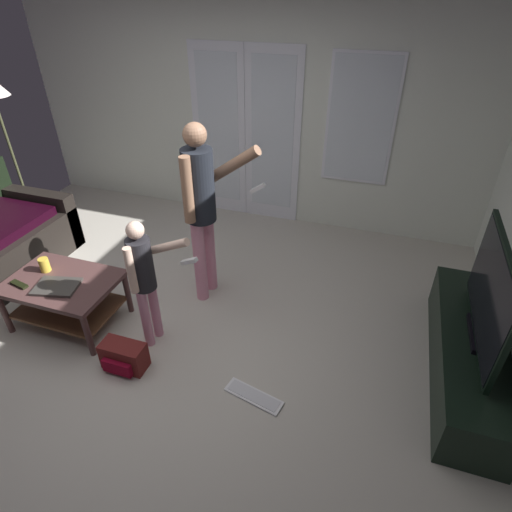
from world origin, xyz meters
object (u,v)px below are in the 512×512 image
object	(u,v)px
person_adult	(202,201)
tv_remote_black	(19,284)
tv_stand	(467,354)
coffee_table	(64,292)
person_child	(144,274)
backpack	(124,356)
loose_keyboard	(254,396)
laptop_closed	(57,287)
cup_near_edge	(44,265)
flat_screen_tv	(490,295)

from	to	relation	value
person_adult	tv_remote_black	bearing A→B (deg)	-143.85
tv_remote_black	tv_stand	bearing A→B (deg)	21.24
coffee_table	person_child	size ratio (longest dim) A/B	0.80
person_adult	backpack	world-z (taller)	person_adult
backpack	loose_keyboard	bearing A→B (deg)	2.29
tv_stand	laptop_closed	world-z (taller)	laptop_closed
person_child	cup_near_edge	xyz separation A→B (m)	(-1.02, 0.05, -0.17)
loose_keyboard	cup_near_edge	distance (m)	2.08
backpack	cup_near_edge	bearing A→B (deg)	157.85
cup_near_edge	backpack	bearing A→B (deg)	-22.15
coffee_table	laptop_closed	world-z (taller)	laptop_closed
coffee_table	loose_keyboard	bearing A→B (deg)	-8.53
tv_stand	flat_screen_tv	distance (m)	0.57
tv_stand	person_adult	bearing A→B (deg)	172.56
loose_keyboard	tv_stand	bearing A→B (deg)	26.72
laptop_closed	backpack	bearing A→B (deg)	-31.00
flat_screen_tv	cup_near_edge	size ratio (longest dim) A/B	9.50
coffee_table	backpack	xyz separation A→B (m)	(0.74, -0.31, -0.21)
flat_screen_tv	laptop_closed	distance (m)	3.25
loose_keyboard	tv_remote_black	bearing A→B (deg)	177.07
backpack	tv_remote_black	distance (m)	1.08
tv_stand	person_child	distance (m)	2.50
flat_screen_tv	person_adult	bearing A→B (deg)	172.65
tv_stand	person_child	size ratio (longest dim) A/B	1.50
tv_stand	person_child	xyz separation A→B (m)	(-2.41, -0.43, 0.49)
flat_screen_tv	cup_near_edge	bearing A→B (deg)	-173.58
laptop_closed	tv_remote_black	world-z (taller)	laptop_closed
flat_screen_tv	person_child	world-z (taller)	same
tv_remote_black	backpack	bearing A→B (deg)	2.88
loose_keyboard	laptop_closed	size ratio (longest dim) A/B	1.35
flat_screen_tv	laptop_closed	world-z (taller)	flat_screen_tv
tv_stand	person_adult	world-z (taller)	person_adult
tv_stand	cup_near_edge	world-z (taller)	cup_near_edge
tv_stand	tv_remote_black	world-z (taller)	tv_remote_black
laptop_closed	cup_near_edge	world-z (taller)	cup_near_edge
backpack	laptop_closed	distance (m)	0.81
laptop_closed	tv_remote_black	distance (m)	0.32
person_child	backpack	size ratio (longest dim) A/B	3.27
flat_screen_tv	person_adult	distance (m)	2.27
loose_keyboard	cup_near_edge	xyz separation A→B (m)	(-1.99, 0.34, 0.50)
cup_near_edge	flat_screen_tv	bearing A→B (deg)	6.42
loose_keyboard	laptop_closed	xyz separation A→B (m)	(-1.74, 0.18, 0.45)
tv_remote_black	person_adult	bearing A→B (deg)	47.31
person_adult	loose_keyboard	distance (m)	1.62
tv_stand	laptop_closed	bearing A→B (deg)	-170.23
coffee_table	laptop_closed	xyz separation A→B (m)	(0.04, -0.09, 0.13)
person_adult	loose_keyboard	bearing A→B (deg)	-51.78
coffee_table	laptop_closed	distance (m)	0.17
person_child	coffee_table	bearing A→B (deg)	-177.79
person_adult	cup_near_edge	size ratio (longest dim) A/B	13.36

